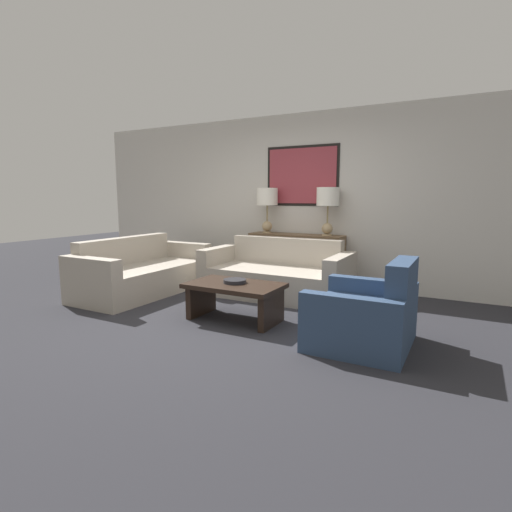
# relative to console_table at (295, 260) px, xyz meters

# --- Properties ---
(ground_plane) EXTENTS (20.00, 20.00, 0.00)m
(ground_plane) POSITION_rel_console_table_xyz_m (0.00, -2.12, -0.41)
(ground_plane) COLOR #28282D
(back_wall) EXTENTS (8.07, 0.12, 2.65)m
(back_wall) POSITION_rel_console_table_xyz_m (0.00, 0.27, 0.92)
(back_wall) COLOR beige
(back_wall) RESTS_ON ground_plane
(console_table) EXTENTS (1.47, 0.37, 0.81)m
(console_table) POSITION_rel_console_table_xyz_m (0.00, 0.00, 0.00)
(console_table) COLOR brown
(console_table) RESTS_ON ground_plane
(table_lamp_left) EXTENTS (0.33, 0.33, 0.70)m
(table_lamp_left) POSITION_rel_console_table_xyz_m (-0.50, 0.00, 0.91)
(table_lamp_left) COLOR tan
(table_lamp_left) RESTS_ON console_table
(table_lamp_right) EXTENTS (0.33, 0.33, 0.70)m
(table_lamp_right) POSITION_rel_console_table_xyz_m (0.50, 0.00, 0.91)
(table_lamp_right) COLOR tan
(table_lamp_right) RESTS_ON console_table
(couch_by_back_wall) EXTENTS (2.04, 0.94, 0.79)m
(couch_by_back_wall) POSITION_rel_console_table_xyz_m (0.00, -0.68, -0.13)
(couch_by_back_wall) COLOR #ADA393
(couch_by_back_wall) RESTS_ON ground_plane
(couch_by_side) EXTENTS (0.94, 2.04, 0.79)m
(couch_by_side) POSITION_rel_console_table_xyz_m (-1.79, -1.44, -0.13)
(couch_by_side) COLOR #ADA393
(couch_by_side) RESTS_ON ground_plane
(coffee_table) EXTENTS (1.06, 0.63, 0.42)m
(coffee_table) POSITION_rel_console_table_xyz_m (0.08, -1.93, -0.10)
(coffee_table) COLOR black
(coffee_table) RESTS_ON ground_plane
(decorative_bowl) EXTENTS (0.26, 0.26, 0.04)m
(decorative_bowl) POSITION_rel_console_table_xyz_m (0.06, -1.90, 0.04)
(decorative_bowl) COLOR #232328
(decorative_bowl) RESTS_ON coffee_table
(armchair_near_back_wall) EXTENTS (0.88, 0.97, 0.83)m
(armchair_near_back_wall) POSITION_rel_console_table_xyz_m (1.55, -2.00, -0.13)
(armchair_near_back_wall) COLOR navy
(armchair_near_back_wall) RESTS_ON ground_plane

